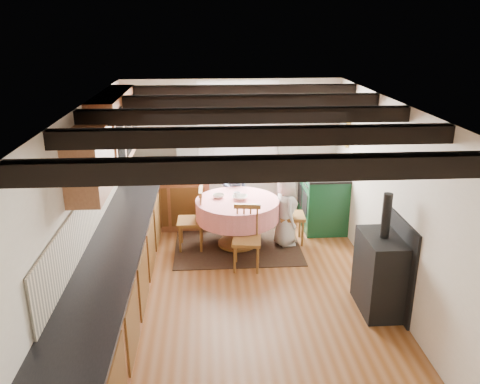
{
  "coord_description": "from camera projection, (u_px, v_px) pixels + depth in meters",
  "views": [
    {
      "loc": [
        -0.41,
        -5.21,
        3.28
      ],
      "look_at": [
        0.0,
        0.8,
        1.15
      ],
      "focal_mm": 36.36,
      "sensor_mm": 36.0,
      "label": 1
    }
  ],
  "objects": [
    {
      "name": "floor",
      "position": [
        244.0,
        301.0,
        6.02
      ],
      "size": [
        3.6,
        5.5,
        0.0
      ],
      "primitive_type": "cube",
      "color": "brown",
      "rests_on": "ground"
    },
    {
      "name": "ceiling",
      "position": [
        245.0,
        107.0,
        5.22
      ],
      "size": [
        3.6,
        5.5,
        0.0
      ],
      "primitive_type": "cube",
      "color": "white",
      "rests_on": "ground"
    },
    {
      "name": "wall_back",
      "position": [
        232.0,
        151.0,
        8.21
      ],
      "size": [
        3.6,
        0.0,
        2.4
      ],
      "primitive_type": "cube",
      "color": "silver",
      "rests_on": "ground"
    },
    {
      "name": "wall_front",
      "position": [
        279.0,
        373.0,
        3.03
      ],
      "size": [
        3.6,
        0.0,
        2.4
      ],
      "primitive_type": "cube",
      "color": "silver",
      "rests_on": "ground"
    },
    {
      "name": "wall_left",
      "position": [
        87.0,
        215.0,
        5.51
      ],
      "size": [
        0.0,
        5.5,
        2.4
      ],
      "primitive_type": "cube",
      "color": "silver",
      "rests_on": "ground"
    },
    {
      "name": "wall_right",
      "position": [
        396.0,
        207.0,
        5.74
      ],
      "size": [
        0.0,
        5.5,
        2.4
      ],
      "primitive_type": "cube",
      "color": "silver",
      "rests_on": "ground"
    },
    {
      "name": "beam_a",
      "position": [
        268.0,
        168.0,
        3.37
      ],
      "size": [
        3.6,
        0.16,
        0.16
      ],
      "primitive_type": "cube",
      "color": "black",
      "rests_on": "ceiling"
    },
    {
      "name": "beam_b",
      "position": [
        254.0,
        136.0,
        4.31
      ],
      "size": [
        3.6,
        0.16,
        0.16
      ],
      "primitive_type": "cube",
      "color": "black",
      "rests_on": "ceiling"
    },
    {
      "name": "beam_c",
      "position": [
        245.0,
        116.0,
        5.25
      ],
      "size": [
        3.6,
        0.16,
        0.16
      ],
      "primitive_type": "cube",
      "color": "black",
      "rests_on": "ceiling"
    },
    {
      "name": "beam_d",
      "position": [
        239.0,
        101.0,
        6.19
      ],
      "size": [
        3.6,
        0.16,
        0.16
      ],
      "primitive_type": "cube",
      "color": "black",
      "rests_on": "ceiling"
    },
    {
      "name": "beam_e",
      "position": [
        234.0,
        91.0,
        7.13
      ],
      "size": [
        3.6,
        0.16,
        0.16
      ],
      "primitive_type": "cube",
      "color": "black",
      "rests_on": "ceiling"
    },
    {
      "name": "splash_left",
      "position": [
        94.0,
        205.0,
        5.79
      ],
      "size": [
        0.02,
        4.5,
        0.55
      ],
      "primitive_type": "cube",
      "color": "beige",
      "rests_on": "wall_left"
    },
    {
      "name": "splash_back",
      "position": [
        173.0,
        152.0,
        8.13
      ],
      "size": [
        1.4,
        0.02,
        0.55
      ],
      "primitive_type": "cube",
      "color": "beige",
      "rests_on": "wall_back"
    },
    {
      "name": "base_cabinet_left",
      "position": [
        119.0,
        273.0,
        5.78
      ],
      "size": [
        0.6,
        5.3,
        0.88
      ],
      "primitive_type": "cube",
      "color": "#985F39",
      "rests_on": "floor"
    },
    {
      "name": "base_cabinet_back",
      "position": [
        171.0,
        201.0,
        8.11
      ],
      "size": [
        1.3,
        0.6,
        0.88
      ],
      "primitive_type": "cube",
      "color": "#985F39",
      "rests_on": "floor"
    },
    {
      "name": "worktop_left",
      "position": [
        117.0,
        238.0,
        5.63
      ],
      "size": [
        0.64,
        5.3,
        0.04
      ],
      "primitive_type": "cube",
      "color": "black",
      "rests_on": "base_cabinet_left"
    },
    {
      "name": "worktop_back",
      "position": [
        169.0,
        175.0,
        7.94
      ],
      "size": [
        1.3,
        0.64,
        0.04
      ],
      "primitive_type": "cube",
      "color": "black",
      "rests_on": "base_cabinet_back"
    },
    {
      "name": "wall_cabinet_glass",
      "position": [
        115.0,
        128.0,
        6.4
      ],
      "size": [
        0.34,
        1.8,
        0.9
      ],
      "primitive_type": "cube",
      "color": "#985F39",
      "rests_on": "wall_left"
    },
    {
      "name": "wall_cabinet_solid",
      "position": [
        90.0,
        162.0,
        5.0
      ],
      "size": [
        0.34,
        0.9,
        0.7
      ],
      "primitive_type": "cube",
      "color": "#985F39",
      "rests_on": "wall_left"
    },
    {
      "name": "window_frame",
      "position": [
        238.0,
        128.0,
        8.07
      ],
      "size": [
        1.34,
        0.03,
        1.54
      ],
      "primitive_type": "cube",
      "color": "white",
      "rests_on": "wall_back"
    },
    {
      "name": "window_pane",
      "position": [
        238.0,
        128.0,
        8.07
      ],
      "size": [
        1.2,
        0.01,
        1.4
      ],
      "primitive_type": "cube",
      "color": "white",
      "rests_on": "wall_back"
    },
    {
      "name": "curtain_left",
      "position": [
        188.0,
        159.0,
        8.1
      ],
      "size": [
        0.35,
        0.1,
        2.1
      ],
      "primitive_type": "cube",
      "color": "#ABACAB",
      "rests_on": "wall_back"
    },
    {
      "name": "curtain_right",
      "position": [
        288.0,
        157.0,
        8.21
      ],
      "size": [
        0.35,
        0.1,
        2.1
      ],
      "primitive_type": "cube",
      "color": "#ABACAB",
      "rests_on": "wall_back"
    },
    {
      "name": "curtain_rod",
      "position": [
        238.0,
        92.0,
        7.79
      ],
      "size": [
        2.0,
        0.03,
        0.03
      ],
      "primitive_type": "cylinder",
      "rotation": [
        0.0,
        1.57,
        0.0
      ],
      "color": "black",
      "rests_on": "wall_back"
    },
    {
      "name": "wall_picture",
      "position": [
        344.0,
        126.0,
        7.73
      ],
      "size": [
        0.04,
        0.5,
        0.6
      ],
      "primitive_type": "cube",
      "color": "gold",
      "rests_on": "wall_right"
    },
    {
      "name": "wall_plate",
      "position": [
        295.0,
        121.0,
        8.08
      ],
      "size": [
        0.3,
        0.02,
        0.3
      ],
      "primitive_type": "cylinder",
      "rotation": [
        1.57,
        0.0,
        0.0
      ],
      "color": "silver",
      "rests_on": "wall_back"
    },
    {
      "name": "rug",
      "position": [
        237.0,
        245.0,
        7.49
      ],
      "size": [
        1.91,
        1.48,
        0.01
      ],
      "primitive_type": "cube",
      "color": "black",
      "rests_on": "floor"
    },
    {
      "name": "dining_table",
      "position": [
        237.0,
        223.0,
        7.37
      ],
      "size": [
        1.25,
        1.25,
        0.75
      ],
      "primitive_type": null,
      "color": "pink",
      "rests_on": "floor"
    },
    {
      "name": "chair_near",
      "position": [
        247.0,
        239.0,
        6.67
      ],
      "size": [
        0.44,
        0.45,
        0.9
      ],
      "primitive_type": null,
      "rotation": [
        0.0,
        0.0,
        -0.13
      ],
      "color": "brown",
      "rests_on": "floor"
    },
    {
      "name": "chair_left",
      "position": [
        190.0,
        219.0,
        7.27
      ],
      "size": [
        0.44,
        0.42,
        0.95
      ],
      "primitive_type": null,
      "rotation": [
        0.0,
        0.0,
        -1.59
      ],
      "color": "brown",
      "rests_on": "floor"
    },
    {
      "name": "chair_right",
      "position": [
        292.0,
        214.0,
        7.48
      ],
      "size": [
        0.44,
        0.43,
        0.94
      ],
      "primitive_type": null,
      "rotation": [
        0.0,
        0.0,
        1.51
      ],
      "color": "brown",
      "rests_on": "floor"
    },
    {
      "name": "aga_range",
      "position": [
        322.0,
        199.0,
        8.09
      ],
      "size": [
        0.67,
        1.04,
        0.96
      ],
      "primitive_type": null,
      "color": "#124224",
      "rests_on": "floor"
    },
    {
      "name": "cast_iron_stove",
      "position": [
        382.0,
        253.0,
        5.62
      ],
      "size": [
        0.44,
        0.73,
        1.47
      ],
      "primitive_type": null,
      "color": "black",
      "rests_on": "floor"
    },
    {
      "name": "child_far",
      "position": [
        235.0,
        194.0,
        7.95
      ],
      "size": [
        0.49,
        0.38,
        1.21
      ],
      "primitive_type": "imported",
      "rotation": [
        0.0,
        0.0,
        3.36
      ],
      "color": "#3A4C64",
      "rests_on": "floor"
    },
    {
      "name": "child_right",
      "position": [
        286.0,
        210.0,
        7.37
      ],
      "size": [
        0.42,
        0.59,
        1.12
      ],
      "primitive_type": "imported",
      "rotation": [
        0.0,
        0.0,
        1.7
      ],
      "color": "silver",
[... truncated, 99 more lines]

